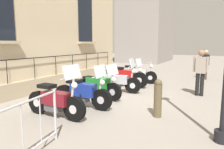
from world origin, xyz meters
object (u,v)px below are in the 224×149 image
object	(u,v)px
motorcycle_maroon	(56,101)
motorcycle_white	(136,75)
motorcycle_green	(98,86)
crowd_barrier	(11,138)
motorcycle_blue	(83,93)
motorcycle_red	(125,77)
pedestrian_standing	(206,63)
motorcycle_silver	(116,81)
pedestrian_walking	(200,70)
bollard	(158,98)

from	to	relation	value
motorcycle_maroon	motorcycle_white	size ratio (longest dim) A/B	0.93
motorcycle_green	crowd_barrier	world-z (taller)	motorcycle_green
motorcycle_maroon	motorcycle_blue	distance (m)	1.06
motorcycle_green	motorcycle_white	xyz separation A→B (m)	(0.15, 3.46, -0.06)
motorcycle_maroon	motorcycle_blue	size ratio (longest dim) A/B	0.95
motorcycle_white	crowd_barrier	xyz separation A→B (m)	(1.03, -7.86, 0.17)
motorcycle_blue	crowd_barrier	xyz separation A→B (m)	(1.00, -3.24, 0.12)
crowd_barrier	motorcycle_maroon	bearing A→B (deg)	117.12
motorcycle_blue	motorcycle_red	xyz separation A→B (m)	(-0.17, 3.50, 0.01)
motorcycle_maroon	motorcycle_red	size ratio (longest dim) A/B	0.86
motorcycle_green	pedestrian_standing	world-z (taller)	pedestrian_standing
motorcycle_silver	pedestrian_walking	xyz separation A→B (m)	(3.07, 0.91, 0.54)
motorcycle_maroon	motorcycle_white	distance (m)	5.68
motorcycle_maroon	motorcycle_red	bearing A→B (deg)	90.66
motorcycle_white	motorcycle_green	bearing A→B (deg)	-92.55
crowd_barrier	pedestrian_walking	world-z (taller)	pedestrian_walking
motorcycle_red	crowd_barrier	world-z (taller)	motorcycle_red
motorcycle_blue	pedestrian_walking	xyz separation A→B (m)	(3.03, 3.24, 0.53)
motorcycle_red	bollard	distance (m)	4.08
motorcycle_silver	motorcycle_red	world-z (taller)	motorcycle_silver
motorcycle_red	crowd_barrier	bearing A→B (deg)	-80.15
motorcycle_blue	pedestrian_standing	distance (m)	7.90
motorcycle_maroon	motorcycle_silver	size ratio (longest dim) A/B	0.91
motorcycle_maroon	motorcycle_silver	distance (m)	3.39
motorcycle_white	pedestrian_walking	world-z (taller)	pedestrian_walking
motorcycle_blue	pedestrian_standing	size ratio (longest dim) A/B	1.26
crowd_barrier	motorcycle_silver	bearing A→B (deg)	100.57
motorcycle_maroon	pedestrian_standing	bearing A→B (deg)	70.01
motorcycle_maroon	motorcycle_green	bearing A→B (deg)	91.75
motorcycle_white	pedestrian_standing	size ratio (longest dim) A/B	1.29
motorcycle_white	motorcycle_maroon	bearing A→B (deg)	-90.87
motorcycle_blue	pedestrian_standing	xyz separation A→B (m)	(2.93, 7.32, 0.45)
motorcycle_red	bollard	bearing A→B (deg)	-53.29
motorcycle_green	crowd_barrier	size ratio (longest dim) A/B	0.86
crowd_barrier	bollard	world-z (taller)	crowd_barrier
motorcycle_maroon	bollard	world-z (taller)	motorcycle_maroon
crowd_barrier	pedestrian_walking	distance (m)	6.81
motorcycle_blue	pedestrian_walking	distance (m)	4.47
motorcycle_silver	motorcycle_white	distance (m)	2.29
motorcycle_blue	motorcycle_green	world-z (taller)	motorcycle_blue
motorcycle_white	crowd_barrier	size ratio (longest dim) A/B	0.87
motorcycle_red	crowd_barrier	xyz separation A→B (m)	(1.17, -6.73, 0.10)
bollard	motorcycle_white	bearing A→B (deg)	117.63
motorcycle_blue	motorcycle_green	size ratio (longest dim) A/B	0.99
crowd_barrier	bollard	size ratio (longest dim) A/B	2.31
motorcycle_maroon	motorcycle_green	size ratio (longest dim) A/B	0.94
motorcycle_maroon	pedestrian_walking	size ratio (longest dim) A/B	1.11
motorcycle_blue	motorcycle_silver	xyz separation A→B (m)	(-0.04, 2.33, -0.01)
motorcycle_silver	motorcycle_red	size ratio (longest dim) A/B	0.94
motorcycle_maroon	motorcycle_blue	xyz separation A→B (m)	(0.12, 1.06, 0.00)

